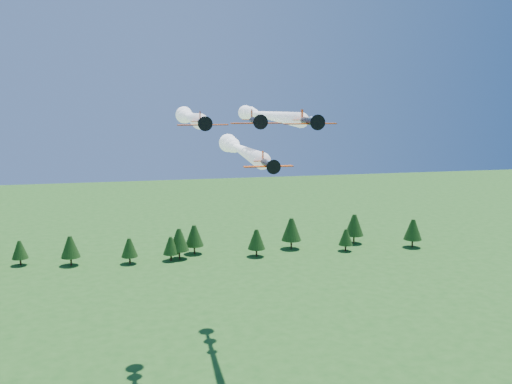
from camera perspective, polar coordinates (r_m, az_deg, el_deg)
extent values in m
cylinder|color=black|center=(80.72, 1.18, 2.83)|extent=(1.10, 5.19, 0.96)
cone|color=black|center=(77.80, 1.65, 2.58)|extent=(0.98, 0.89, 0.96)
cone|color=black|center=(77.24, 1.75, 2.53)|extent=(0.43, 0.44, 0.42)
cylinder|color=black|center=(77.09, 1.78, 2.51)|extent=(2.01, 0.09, 2.01)
cube|color=#E34300|center=(80.39, 1.24, 2.58)|extent=(7.11, 1.48, 0.11)
cube|color=#E34300|center=(84.02, 0.69, 3.12)|extent=(2.80, 0.89, 0.07)
cube|color=#E34300|center=(84.03, 0.68, 3.65)|extent=(0.11, 0.91, 1.39)
ellipsoid|color=#95BEE6|center=(79.84, 1.32, 3.03)|extent=(0.72, 1.17, 0.60)
sphere|color=white|center=(109.68, -2.11, 4.57)|extent=(2.30, 2.30, 2.30)
sphere|color=white|center=(113.28, -2.40, 4.73)|extent=(3.00, 3.00, 3.00)
sphere|color=white|center=(116.87, -2.67, 4.87)|extent=(3.70, 3.70, 3.70)
cylinder|color=black|center=(87.73, -5.37, 6.93)|extent=(1.21, 5.66, 1.04)
cone|color=black|center=(84.47, -5.16, 6.84)|extent=(1.07, 0.97, 1.04)
cone|color=black|center=(83.85, -5.11, 6.82)|extent=(0.47, 0.48, 0.46)
cylinder|color=black|center=(83.67, -5.10, 6.81)|extent=(2.19, 0.11, 2.19)
cube|color=#E34300|center=(87.33, -5.34, 6.70)|extent=(7.75, 1.64, 0.13)
cube|color=#E34300|center=(91.41, -5.60, 7.06)|extent=(3.05, 0.98, 0.07)
cube|color=#E34300|center=(91.48, -5.62, 7.58)|extent=(0.12, 0.99, 1.51)
ellipsoid|color=#95BEE6|center=(86.78, -5.32, 7.18)|extent=(0.79, 1.27, 0.65)
sphere|color=white|center=(120.14, -6.90, 7.57)|extent=(2.30, 2.30, 2.30)
sphere|color=white|center=(124.14, -7.04, 7.62)|extent=(3.00, 3.00, 3.00)
sphere|color=white|center=(128.14, -7.16, 7.68)|extent=(3.70, 3.70, 3.70)
cylinder|color=black|center=(90.99, 5.34, 7.06)|extent=(1.28, 6.19, 1.14)
cone|color=black|center=(87.56, 6.02, 6.96)|extent=(1.16, 1.05, 1.14)
cone|color=black|center=(86.91, 6.16, 6.94)|extent=(0.51, 0.52, 0.50)
cylinder|color=black|center=(86.72, 6.20, 6.93)|extent=(2.40, 0.10, 2.40)
cube|color=#E34300|center=(90.57, 5.42, 6.82)|extent=(8.48, 1.73, 0.14)
cube|color=#E34300|center=(94.88, 4.64, 7.20)|extent=(3.33, 1.04, 0.08)
cube|color=#E34300|center=(94.96, 4.63, 7.75)|extent=(0.13, 1.09, 1.66)
ellipsoid|color=#95BEE6|center=(89.99, 5.54, 7.32)|extent=(0.85, 1.39, 0.71)
sphere|color=white|center=(134.66, -0.19, 7.86)|extent=(2.30, 2.30, 2.30)
sphere|color=white|center=(140.27, -0.65, 7.92)|extent=(3.00, 3.00, 3.00)
sphere|color=white|center=(145.88, -1.07, 7.98)|extent=(3.70, 3.70, 3.70)
cylinder|color=black|center=(94.50, -0.02, 7.13)|extent=(1.44, 6.20, 1.14)
cone|color=black|center=(90.97, 0.37, 7.04)|extent=(1.19, 1.08, 1.14)
cone|color=black|center=(90.29, 0.44, 7.02)|extent=(0.53, 0.54, 0.50)
cylinder|color=black|center=(90.10, 0.46, 7.02)|extent=(2.39, 0.16, 2.39)
cube|color=#E34300|center=(94.07, 0.03, 6.90)|extent=(8.50, 1.96, 0.14)
cube|color=#E34300|center=(98.48, -0.42, 7.26)|extent=(3.35, 1.13, 0.08)
cube|color=#E34300|center=(98.56, -0.43, 7.79)|extent=(0.16, 1.09, 1.65)
ellipsoid|color=#95BEE6|center=(93.47, 0.09, 7.38)|extent=(0.89, 1.41, 0.71)
cylinder|color=#382314|center=(200.94, -18.01, -6.60)|extent=(0.60, 0.60, 2.78)
cone|color=#16340F|center=(199.67, -18.08, -5.22)|extent=(6.36, 6.36, 7.16)
cylinder|color=#382314|center=(201.73, 0.05, -6.07)|extent=(0.60, 0.60, 2.71)
cone|color=#16340F|center=(200.49, 0.05, -4.74)|extent=(6.19, 6.19, 6.97)
cylinder|color=#382314|center=(221.58, 15.36, -4.96)|extent=(0.60, 0.60, 2.96)
cone|color=#16340F|center=(220.35, 15.42, -3.63)|extent=(6.78, 6.78, 7.62)
cylinder|color=#382314|center=(200.53, -7.67, -6.21)|extent=(0.60, 0.60, 2.98)
cone|color=#16340F|center=(199.17, -7.70, -4.74)|extent=(6.81, 6.81, 7.66)
cylinder|color=#382314|center=(212.01, 3.54, -5.25)|extent=(0.60, 0.60, 3.21)
cone|color=#16340F|center=(210.63, 3.56, -3.74)|extent=(7.34, 7.34, 8.26)
cylinder|color=#382314|center=(197.75, -12.50, -6.66)|extent=(0.60, 0.60, 2.44)
cone|color=#16340F|center=(196.60, -12.55, -5.44)|extent=(5.58, 5.58, 6.28)
cylinder|color=#382314|center=(211.24, 8.94, -5.53)|extent=(0.60, 0.60, 2.27)
cone|color=#16340F|center=(210.24, 8.97, -4.47)|extent=(5.18, 5.18, 5.83)
cylinder|color=#382314|center=(222.46, 9.76, -4.67)|extent=(0.60, 0.60, 3.16)
cone|color=#16340F|center=(221.16, 9.80, -3.26)|extent=(7.22, 7.22, 8.12)
cylinder|color=#382314|center=(206.18, -6.17, -5.75)|extent=(0.60, 0.60, 2.92)
cone|color=#16340F|center=(204.88, -6.20, -4.35)|extent=(6.67, 6.67, 7.50)
cylinder|color=#382314|center=(206.84, -22.48, -6.46)|extent=(0.60, 0.60, 2.34)
cone|color=#16340F|center=(205.79, -22.55, -5.34)|extent=(5.36, 5.36, 6.03)
cylinder|color=#382314|center=(198.74, -8.49, -6.47)|extent=(0.60, 0.60, 2.34)
cone|color=#16340F|center=(197.65, -8.52, -5.31)|extent=(5.34, 5.34, 6.01)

